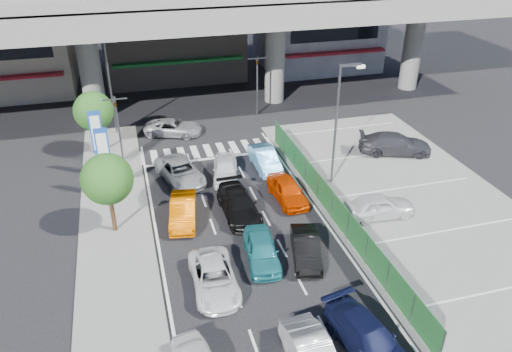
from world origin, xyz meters
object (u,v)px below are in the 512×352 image
object	(u,v)px
hatch_black_mid_right	(306,248)
parked_sedan_white	(379,206)
sedan_black_mid	(239,204)
kei_truck_front_right	(265,159)
traffic_light_left	(117,114)
tree_far	(93,111)
wagon_silver_front_left	(180,172)
traffic_light_right	(257,71)
taxi_orange_right	(287,190)
sedan_white_mid_left	(214,278)
parked_sedan_dgrey	(395,144)
crossing_wagon_silver	(173,128)
traffic_cone	(330,199)
street_lamp_left	(111,76)
street_lamp_right	(339,115)
taxi_teal_mid	(262,250)
sedan_white_front_mid	(225,169)
signboard_far	(97,135)
minivan_navy_back	(368,339)
tree_near	(107,179)
signboard_near	(104,153)
taxi_orange_left	(183,211)

from	to	relation	value
hatch_black_mid_right	parked_sedan_white	world-z (taller)	parked_sedan_white
sedan_black_mid	kei_truck_front_right	world-z (taller)	same
traffic_light_left	tree_far	distance (m)	3.02
wagon_silver_front_left	traffic_light_right	bearing A→B (deg)	37.88
taxi_orange_right	traffic_light_left	bearing A→B (deg)	139.40
sedan_white_mid_left	parked_sedan_dgrey	size ratio (longest dim) A/B	0.85
crossing_wagon_silver	traffic_cone	xyz separation A→B (m)	(7.91, -13.17, -0.21)
tree_far	crossing_wagon_silver	bearing A→B (deg)	19.97
traffic_light_left	street_lamp_left	size ratio (longest dim) A/B	0.65
street_lamp_right	sedan_white_mid_left	world-z (taller)	street_lamp_right
taxi_teal_mid	sedan_white_front_mid	size ratio (longest dim) A/B	0.98
tree_far	kei_truck_front_right	bearing A→B (deg)	-25.56
signboard_far	sedan_white_front_mid	distance (m)	8.67
minivan_navy_back	tree_far	bearing A→B (deg)	104.38
sedan_white_front_mid	crossing_wagon_silver	distance (m)	8.47
parked_sedan_white	parked_sedan_dgrey	xyz separation A→B (m)	(5.17, 7.39, 0.05)
tree_near	sedan_white_front_mid	distance (m)	9.01
signboard_near	crossing_wagon_silver	distance (m)	10.26
signboard_near	traffic_cone	bearing A→B (deg)	-19.48
tree_far	sedan_white_mid_left	world-z (taller)	tree_far
traffic_light_left	traffic_light_right	world-z (taller)	same
tree_far	minivan_navy_back	world-z (taller)	tree_far
street_lamp_left	tree_far	distance (m)	4.04
taxi_orange_right	wagon_silver_front_left	distance (m)	7.41
traffic_light_right	taxi_teal_mid	xyz separation A→B (m)	(-5.25, -19.74, -3.26)
traffic_light_left	tree_far	world-z (taller)	traffic_light_left
taxi_orange_right	parked_sedan_dgrey	bearing A→B (deg)	19.66
sedan_white_front_mid	tree_far	bearing A→B (deg)	155.13
traffic_light_right	tree_far	size ratio (longest dim) A/B	1.08
street_lamp_left	sedan_white_mid_left	xyz separation A→B (m)	(3.81, -20.13, -4.15)
sedan_white_mid_left	taxi_orange_left	bearing A→B (deg)	96.90
taxi_teal_mid	kei_truck_front_right	xyz separation A→B (m)	(3.07, 9.92, 0.01)
sedan_black_mid	traffic_cone	size ratio (longest dim) A/B	6.75
signboard_far	taxi_orange_left	distance (m)	8.59
crossing_wagon_silver	tree_far	bearing A→B (deg)	130.96
wagon_silver_front_left	sedan_white_front_mid	distance (m)	3.00
street_lamp_right	sedan_white_front_mid	bearing A→B (deg)	160.16
street_lamp_left	taxi_orange_right	size ratio (longest dim) A/B	1.98
taxi_teal_mid	hatch_black_mid_right	world-z (taller)	taxi_teal_mid
street_lamp_right	kei_truck_front_right	size ratio (longest dim) A/B	1.91
taxi_orange_right	kei_truck_front_right	size ratio (longest dim) A/B	0.97
traffic_light_right	minivan_navy_back	xyz separation A→B (m)	(-2.69, -26.60, -3.25)
traffic_light_right	tree_far	bearing A→B (deg)	-161.31
signboard_near	hatch_black_mid_right	xyz separation A→B (m)	(9.72, -9.12, -2.43)
minivan_navy_back	sedan_white_mid_left	bearing A→B (deg)	123.00
sedan_white_mid_left	taxi_orange_left	distance (m)	6.22
traffic_light_left	crossing_wagon_silver	world-z (taller)	traffic_light_left
minivan_navy_back	crossing_wagon_silver	size ratio (longest dim) A/B	1.06
sedan_white_mid_left	hatch_black_mid_right	xyz separation A→B (m)	(5.04, 1.00, 0.01)
sedan_white_front_mid	kei_truck_front_right	world-z (taller)	same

